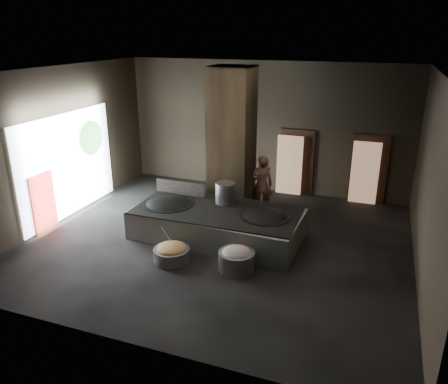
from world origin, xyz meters
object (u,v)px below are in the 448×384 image
at_px(wok_right, 265,218).
at_px(cook, 262,185).
at_px(stock_pot, 225,193).
at_px(meat_basin, 237,261).
at_px(veg_basin, 172,255).
at_px(hearth_platform, 217,224).
at_px(wok_left, 169,206).

relative_size(wok_right, cook, 0.72).
relative_size(stock_pot, meat_basin, 0.68).
distance_m(wok_right, veg_basin, 2.63).
xyz_separation_m(hearth_platform, stock_pot, (0.05, 0.55, 0.73)).
distance_m(hearth_platform, cook, 2.31).
bearing_deg(cook, veg_basin, 51.61).
bearing_deg(veg_basin, meat_basin, 4.84).
bearing_deg(meat_basin, cook, 96.27).
bearing_deg(stock_pot, hearth_platform, -95.19).
bearing_deg(veg_basin, cook, 71.57).
bearing_deg(hearth_platform, wok_left, -175.67).
xyz_separation_m(hearth_platform, wok_right, (1.35, 0.05, 0.35)).
relative_size(wok_right, stock_pot, 2.25).
height_order(hearth_platform, wok_right, wok_right).
bearing_deg(wok_right, hearth_platform, -177.88).
xyz_separation_m(wok_left, veg_basin, (0.86, -1.59, -0.58)).
distance_m(hearth_platform, meat_basin, 1.85).
bearing_deg(cook, hearth_platform, 52.57).
bearing_deg(veg_basin, stock_pot, 73.80).
distance_m(wok_left, veg_basin, 1.90).
xyz_separation_m(hearth_platform, veg_basin, (-0.59, -1.64, -0.23)).
bearing_deg(hearth_platform, meat_basin, -51.91).
height_order(wok_left, wok_right, wok_left).
bearing_deg(meat_basin, wok_left, 150.21).
distance_m(wok_left, cook, 3.06).
xyz_separation_m(wok_right, meat_basin, (-0.27, -1.55, -0.51)).
bearing_deg(wok_left, wok_right, 2.05).
height_order(cook, meat_basin, cook).
relative_size(veg_basin, meat_basin, 1.04).
height_order(stock_pot, veg_basin, stock_pot).
height_order(wok_right, cook, cook).
height_order(stock_pot, meat_basin, stock_pot).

